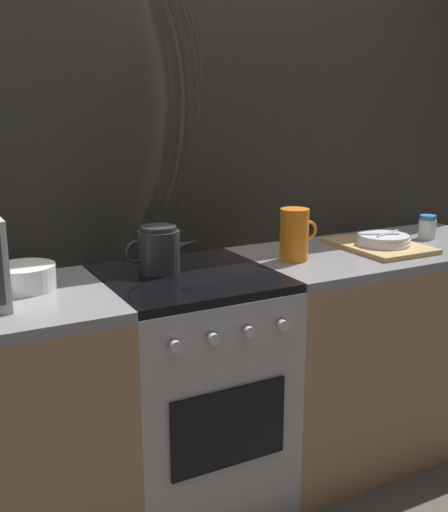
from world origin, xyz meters
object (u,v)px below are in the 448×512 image
kettle (159,249)px  dish_pile (381,243)px  stove_unit (190,391)px  mixing_bowl (25,277)px  spice_jar (427,227)px  pitcher (295,234)px

kettle → dish_pile: 0.95m
stove_unit → mixing_bowl: size_ratio=4.50×
dish_pile → spice_jar: (0.32, 0.06, 0.03)m
stove_unit → pitcher: (0.44, -0.00, 0.55)m
dish_pile → pitcher: bearing=177.9°
kettle → mixing_bowl: size_ratio=1.42×
stove_unit → dish_pile: dish_pile is taller
kettle → pitcher: bearing=-9.6°
dish_pile → spice_jar: 0.32m
mixing_bowl → pitcher: bearing=-5.5°
pitcher → dish_pile: bearing=-2.1°
mixing_bowl → dish_pile: (1.41, -0.11, -0.02)m
spice_jar → stove_unit: bearing=-178.2°
stove_unit → kettle: (-0.08, 0.08, 0.53)m
pitcher → spice_jar: bearing=3.3°
stove_unit → kettle: size_ratio=3.16×
stove_unit → dish_pile: 0.99m
stove_unit → spice_jar: (1.18, 0.04, 0.50)m
stove_unit → spice_jar: size_ratio=8.57×
stove_unit → kettle: kettle is taller
dish_pile → spice_jar: spice_jar is taller
kettle → dish_pile: size_ratio=0.71×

